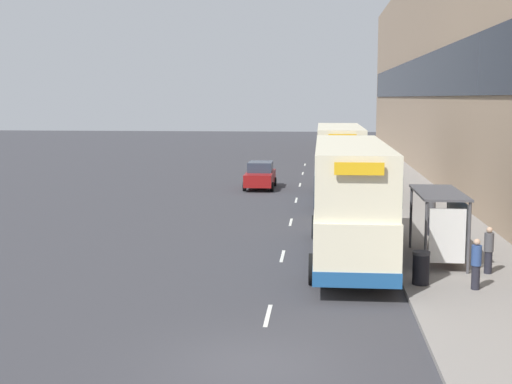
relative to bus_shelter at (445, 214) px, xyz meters
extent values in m
plane|color=#38383D|center=(-5.77, -10.10, -1.88)|extent=(220.00, 220.00, 0.00)
cube|color=gray|center=(0.73, 28.40, -1.81)|extent=(5.00, 93.00, 0.14)
cube|color=#9E846B|center=(4.73, 28.40, 6.51)|extent=(3.00, 93.00, 16.78)
cube|color=black|center=(3.19, 28.40, 5.67)|extent=(0.12, 89.28, 3.02)
cube|color=silver|center=(-5.77, -6.40, -1.87)|extent=(0.12, 2.00, 0.01)
cube|color=silver|center=(-5.77, 1.00, -1.87)|extent=(0.12, 2.00, 0.01)
cube|color=silver|center=(-5.77, 8.40, -1.87)|extent=(0.12, 2.00, 0.01)
cube|color=silver|center=(-5.77, 15.81, -1.87)|extent=(0.12, 2.00, 0.01)
cube|color=silver|center=(-5.77, 23.21, -1.87)|extent=(0.12, 2.00, 0.01)
cube|color=silver|center=(-5.77, 30.61, -1.87)|extent=(0.12, 2.00, 0.01)
cube|color=silver|center=(-5.77, 38.01, -1.87)|extent=(0.12, 2.00, 0.01)
cube|color=#4C4C51|center=(-0.17, 0.35, 0.70)|extent=(1.60, 4.20, 0.08)
cylinder|color=#4C4C51|center=(-0.87, -1.65, -0.54)|extent=(0.10, 0.10, 2.40)
cylinder|color=#4C4C51|center=(-0.87, 2.35, -0.54)|extent=(0.10, 0.10, 2.40)
cylinder|color=#4C4C51|center=(0.53, -1.65, -0.54)|extent=(0.10, 0.10, 2.40)
cylinder|color=#4C4C51|center=(0.53, 2.35, -0.54)|extent=(0.10, 0.10, 2.40)
cube|color=#99A8B2|center=(0.50, 0.35, -0.42)|extent=(0.04, 3.68, 1.92)
cube|color=white|center=(-0.17, -1.59, -0.49)|extent=(1.19, 0.10, 1.82)
cube|color=maroon|center=(0.07, 0.35, -1.29)|extent=(0.36, 2.80, 0.08)
cube|color=beige|center=(-3.30, 0.60, -0.45)|extent=(2.55, 11.47, 1.85)
cube|color=beige|center=(-3.30, 0.60, 1.45)|extent=(2.50, 11.13, 1.95)
cube|color=#1E518C|center=(-3.30, 0.60, -1.15)|extent=(2.58, 11.53, 0.45)
cube|color=#2D3847|center=(-3.30, 0.60, -0.08)|extent=(2.58, 10.78, 0.81)
cube|color=#2D3847|center=(-3.30, 0.60, 1.35)|extent=(2.55, 10.78, 0.94)
cube|color=yellow|center=(-3.30, -5.12, 2.07)|extent=(1.40, 0.08, 0.36)
cylinder|color=black|center=(-4.57, 4.50, -1.38)|extent=(0.30, 1.00, 1.00)
cylinder|color=black|center=(-2.02, 4.50, -1.38)|extent=(0.30, 1.00, 1.00)
cylinder|color=black|center=(-4.57, -2.96, -1.38)|extent=(0.30, 1.00, 1.00)
cylinder|color=black|center=(-2.02, -2.96, -1.38)|extent=(0.30, 1.00, 1.00)
cube|color=beige|center=(-3.31, 16.08, -0.45)|extent=(2.55, 10.96, 1.85)
cube|color=beige|center=(-3.31, 16.08, 1.45)|extent=(2.50, 10.63, 1.95)
cube|color=#1E518C|center=(-3.31, 16.08, -1.15)|extent=(2.58, 11.01, 0.45)
cube|color=#2D3847|center=(-3.31, 16.08, -0.08)|extent=(2.58, 10.30, 0.81)
cube|color=#2D3847|center=(-3.31, 16.08, 1.35)|extent=(2.55, 10.30, 0.94)
cube|color=yellow|center=(-3.31, 10.63, 2.07)|extent=(1.40, 0.08, 0.36)
cylinder|color=black|center=(-4.58, 19.81, -1.38)|extent=(0.30, 1.00, 1.00)
cylinder|color=black|center=(-2.03, 19.81, -1.38)|extent=(0.30, 1.00, 1.00)
cylinder|color=black|center=(-4.58, 12.69, -1.38)|extent=(0.30, 1.00, 1.00)
cylinder|color=black|center=(-2.03, 12.69, -1.38)|extent=(0.30, 1.00, 1.00)
cube|color=maroon|center=(-8.33, 21.00, -1.18)|extent=(1.76, 4.45, 0.79)
cube|color=#2D3847|center=(-8.33, 21.22, -0.46)|extent=(1.55, 2.14, 0.65)
cylinder|color=black|center=(-7.45, 19.62, -1.58)|extent=(0.20, 0.60, 0.60)
cylinder|color=black|center=(-9.21, 19.62, -1.58)|extent=(0.20, 0.60, 0.60)
cylinder|color=black|center=(-7.45, 22.38, -1.58)|extent=(0.20, 0.60, 0.60)
cylinder|color=black|center=(-9.21, 22.38, -1.58)|extent=(0.20, 0.60, 0.60)
cylinder|color=#23232D|center=(-1.13, 4.64, -1.36)|extent=(0.26, 0.26, 0.76)
cylinder|color=#997F51|center=(-1.13, 4.64, -0.66)|extent=(0.32, 0.32, 0.63)
sphere|color=tan|center=(-1.13, 4.64, -0.24)|extent=(0.21, 0.21, 0.21)
cylinder|color=#23232D|center=(0.36, -3.64, -1.36)|extent=(0.25, 0.25, 0.75)
cylinder|color=navy|center=(0.36, -3.64, -0.68)|extent=(0.31, 0.31, 0.62)
sphere|color=tan|center=(0.36, -3.64, -0.27)|extent=(0.20, 0.20, 0.20)
cylinder|color=#23232D|center=(1.20, -1.57, -1.36)|extent=(0.25, 0.25, 0.75)
cylinder|color=#4C4C51|center=(1.20, -1.57, -0.68)|extent=(0.31, 0.31, 0.62)
sphere|color=tan|center=(1.20, -1.57, -0.27)|extent=(0.20, 0.20, 0.20)
cylinder|color=#23232D|center=(0.31, 4.96, -1.35)|extent=(0.27, 0.27, 0.78)
cylinder|color=#4C4C51|center=(0.31, 4.96, -0.63)|extent=(0.32, 0.32, 0.65)
sphere|color=tan|center=(0.31, 4.96, -0.20)|extent=(0.21, 0.21, 0.21)
cylinder|color=black|center=(-1.22, -3.19, -1.26)|extent=(0.52, 0.52, 0.95)
cylinder|color=#2D2D33|center=(-1.22, -3.19, -0.74)|extent=(0.55, 0.55, 0.10)
camera|label=1|loc=(-4.38, -25.28, 4.07)|focal=50.00mm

